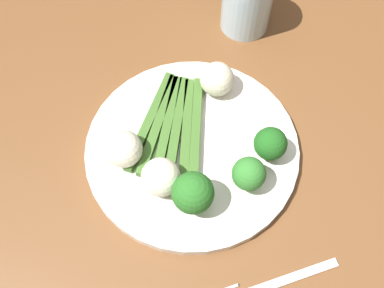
% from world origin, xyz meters
% --- Properties ---
extents(ground_plane, '(6.00, 6.00, 0.02)m').
position_xyz_m(ground_plane, '(0.00, 0.00, -0.01)').
color(ground_plane, '#B7A88E').
extents(dining_table, '(1.12, 1.09, 0.76)m').
position_xyz_m(dining_table, '(0.00, 0.00, 0.65)').
color(dining_table, brown).
rests_on(dining_table, ground_plane).
extents(plate, '(0.28, 0.28, 0.01)m').
position_xyz_m(plate, '(-0.02, 0.04, 0.77)').
color(plate, silver).
rests_on(plate, dining_table).
extents(asparagus_bundle, '(0.17, 0.12, 0.01)m').
position_xyz_m(asparagus_bundle, '(0.01, 0.06, 0.78)').
color(asparagus_bundle, '#3D6626').
rests_on(asparagus_bundle, plate).
extents(broccoli_right, '(0.04, 0.04, 0.05)m').
position_xyz_m(broccoli_right, '(-0.05, -0.06, 0.80)').
color(broccoli_right, '#4C7F2B').
rests_on(broccoli_right, plate).
extents(broccoli_outer_edge, '(0.05, 0.05, 0.06)m').
position_xyz_m(broccoli_outer_edge, '(-0.10, 0.04, 0.81)').
color(broccoli_outer_edge, '#568E33').
rests_on(broccoli_outer_edge, plate).
extents(broccoli_front_left, '(0.04, 0.04, 0.05)m').
position_xyz_m(broccoli_front_left, '(-0.08, -0.03, 0.80)').
color(broccoli_front_left, '#609E3D').
rests_on(broccoli_front_left, plate).
extents(cauliflower_left, '(0.05, 0.05, 0.05)m').
position_xyz_m(cauliflower_left, '(-0.07, 0.08, 0.80)').
color(cauliflower_left, silver).
rests_on(cauliflower_left, plate).
extents(cauliflower_back_right, '(0.05, 0.05, 0.05)m').
position_xyz_m(cauliflower_back_right, '(-0.03, 0.12, 0.80)').
color(cauliflower_back_right, silver).
rests_on(cauliflower_back_right, plate).
extents(cauliflower_near_fork, '(0.05, 0.05, 0.05)m').
position_xyz_m(cauliflower_near_fork, '(0.06, -0.01, 0.80)').
color(cauliflower_near_fork, beige).
rests_on(cauliflower_near_fork, plate).
extents(fork, '(0.05, 0.17, 0.00)m').
position_xyz_m(fork, '(-0.21, -0.03, 0.76)').
color(fork, silver).
rests_on(fork, dining_table).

